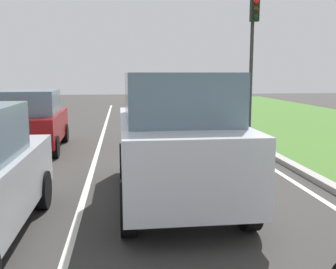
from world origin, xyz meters
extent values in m
plane|color=#383533|center=(0.00, 14.00, 0.00)|extent=(60.00, 60.00, 0.00)
cube|color=silver|center=(-0.70, 14.00, 0.00)|extent=(0.12, 32.00, 0.01)
cube|color=silver|center=(3.60, 14.00, 0.00)|extent=(0.12, 32.00, 0.01)
cube|color=#9E9B93|center=(4.10, 14.00, 0.06)|extent=(0.24, 48.00, 0.12)
cube|color=silver|center=(0.95, 9.22, 0.93)|extent=(1.93, 4.51, 1.10)
cube|color=slate|center=(0.95, 9.07, 1.88)|extent=(1.72, 2.71, 0.80)
cylinder|color=black|center=(0.07, 10.74, 0.38)|extent=(0.22, 0.76, 0.76)
cylinder|color=black|center=(1.82, 10.75, 0.38)|extent=(0.22, 0.76, 0.76)
cylinder|color=black|center=(0.09, 7.68, 0.38)|extent=(0.22, 0.76, 0.76)
cylinder|color=black|center=(1.84, 7.69, 0.38)|extent=(0.22, 0.76, 0.76)
cylinder|color=black|center=(-1.34, 8.97, 0.32)|extent=(0.22, 0.64, 0.64)
cube|color=maroon|center=(-2.59, 14.23, 0.70)|extent=(1.77, 3.75, 0.80)
cube|color=slate|center=(-2.58, 13.98, 1.44)|extent=(1.55, 1.95, 0.68)
cylinder|color=black|center=(-3.39, 15.46, 0.30)|extent=(0.24, 0.61, 0.60)
cylinder|color=black|center=(-1.88, 15.51, 0.30)|extent=(0.24, 0.61, 0.60)
cylinder|color=black|center=(-1.79, 13.00, 0.30)|extent=(0.24, 0.61, 0.60)
cylinder|color=#2D2D2D|center=(5.15, 17.58, 2.62)|extent=(0.14, 0.14, 5.24)
cube|color=black|center=(5.15, 17.38, 4.68)|extent=(0.32, 0.24, 0.90)
sphere|color=red|center=(5.15, 17.25, 4.96)|extent=(0.20, 0.20, 0.20)
sphere|color=#382B0C|center=(5.15, 17.25, 4.68)|extent=(0.20, 0.20, 0.20)
sphere|color=black|center=(5.15, 17.25, 4.40)|extent=(0.20, 0.20, 0.20)
camera|label=1|loc=(0.03, 2.43, 2.28)|focal=41.61mm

